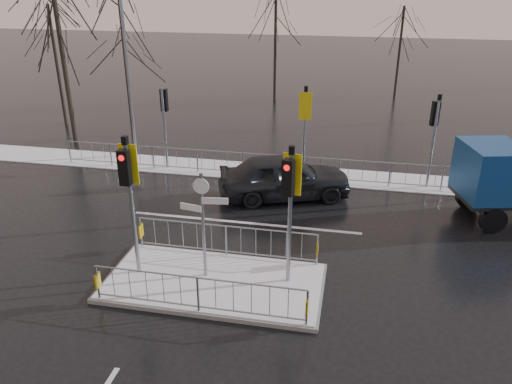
# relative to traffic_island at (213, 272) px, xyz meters

# --- Properties ---
(ground) EXTENTS (120.00, 120.00, 0.00)m
(ground) POSITION_rel_traffic_island_xyz_m (0.01, -0.01, -0.39)
(ground) COLOR black
(ground) RESTS_ON ground
(snow_verge) EXTENTS (30.00, 2.00, 0.04)m
(snow_verge) POSITION_rel_traffic_island_xyz_m (0.01, 8.59, -0.37)
(snow_verge) COLOR white
(snow_verge) RESTS_ON ground
(lane_markings) EXTENTS (8.00, 11.38, 0.01)m
(lane_markings) POSITION_rel_traffic_island_xyz_m (0.01, -0.34, -0.39)
(lane_markings) COLOR silver
(lane_markings) RESTS_ON ground
(traffic_island) EXTENTS (6.00, 3.04, 4.15)m
(traffic_island) POSITION_rel_traffic_island_xyz_m (0.00, 0.00, 0.00)
(traffic_island) COLOR slate
(traffic_island) RESTS_ON ground
(far_kerb_fixtures) EXTENTS (18.00, 0.65, 3.83)m
(far_kerb_fixtures) POSITION_rel_traffic_island_xyz_m (0.31, 8.08, 0.63)
(far_kerb_fixtures) COLOR gray
(far_kerb_fixtures) RESTS_ON ground
(car_far_lane) EXTENTS (5.34, 3.53, 1.69)m
(car_far_lane) POSITION_rel_traffic_island_xyz_m (1.03, 6.20, 0.45)
(car_far_lane) COLOR black
(car_far_lane) RESTS_ON ground
(flatbed_truck) EXTENTS (6.21, 3.46, 2.72)m
(flatbed_truck) POSITION_rel_traffic_island_xyz_m (8.88, 5.91, 1.06)
(flatbed_truck) COLOR black
(flatbed_truck) RESTS_ON ground
(tree_near_a) EXTENTS (4.75, 4.75, 8.97)m
(tree_near_a) POSITION_rel_traffic_island_xyz_m (-10.49, 10.99, 5.72)
(tree_near_a) COLOR black
(tree_near_a) RESTS_ON ground
(tree_near_b) EXTENTS (4.00, 4.00, 7.55)m
(tree_near_b) POSITION_rel_traffic_island_xyz_m (-7.99, 12.49, 4.76)
(tree_near_b) COLOR black
(tree_near_b) RESTS_ON ground
(tree_near_c) EXTENTS (3.50, 3.50, 6.61)m
(tree_near_c) POSITION_rel_traffic_island_xyz_m (-12.49, 13.49, 4.11)
(tree_near_c) COLOR black
(tree_near_c) RESTS_ON ground
(tree_far_a) EXTENTS (3.75, 3.75, 7.08)m
(tree_far_a) POSITION_rel_traffic_island_xyz_m (-1.99, 21.99, 4.43)
(tree_far_a) COLOR black
(tree_far_a) RESTS_ON ground
(tree_far_b) EXTENTS (3.25, 3.25, 6.14)m
(tree_far_b) POSITION_rel_traffic_island_xyz_m (6.01, 23.99, 3.79)
(tree_far_b) COLOR black
(tree_far_b) RESTS_ON ground
(street_lamp_left) EXTENTS (1.25, 0.18, 8.20)m
(street_lamp_left) POSITION_rel_traffic_island_xyz_m (-6.42, 9.49, 4.10)
(street_lamp_left) COLOR gray
(street_lamp_left) RESTS_ON ground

